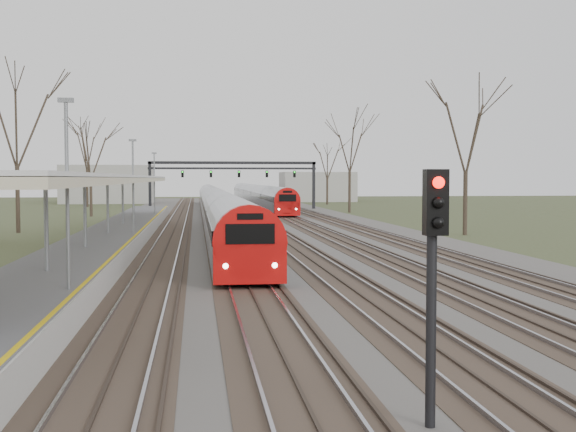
% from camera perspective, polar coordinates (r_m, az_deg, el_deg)
% --- Properties ---
extents(track_bed, '(24.00, 160.00, 0.22)m').
position_cam_1_polar(track_bed, '(60.82, -2.91, -0.68)').
color(track_bed, '#474442').
rests_on(track_bed, ground).
extents(platform, '(3.50, 69.00, 1.00)m').
position_cam_1_polar(platform, '(43.42, -13.48, -1.66)').
color(platform, '#9E9B93').
rests_on(platform, ground).
extents(canopy, '(4.10, 50.00, 3.11)m').
position_cam_1_polar(canopy, '(38.80, -14.26, 2.86)').
color(canopy, slate).
rests_on(canopy, platform).
extents(signal_gantry, '(21.00, 0.59, 6.08)m').
position_cam_1_polar(signal_gantry, '(90.63, -4.35, 3.59)').
color(signal_gantry, black).
rests_on(signal_gantry, ground).
extents(tree_west_far, '(5.50, 5.50, 11.33)m').
position_cam_1_polar(tree_west_far, '(55.15, -20.68, 7.02)').
color(tree_west_far, '#2D231C').
rests_on(tree_west_far, ground).
extents(tree_east_far, '(5.00, 5.00, 10.30)m').
position_cam_1_polar(tree_east_far, '(51.04, 13.90, 6.65)').
color(tree_east_far, '#2D231C').
rests_on(tree_east_far, ground).
extents(train_near, '(2.62, 90.21, 3.05)m').
position_cam_1_polar(train_near, '(69.67, -5.75, 0.94)').
color(train_near, '#9C9FA6').
rests_on(train_near, ground).
extents(train_far, '(2.62, 75.21, 3.05)m').
position_cam_1_polar(train_far, '(107.46, -2.55, 1.67)').
color(train_far, '#9C9FA6').
rests_on(train_far, ground).
extents(signal_post, '(0.35, 0.45, 4.10)m').
position_cam_1_polar(signal_post, '(11.24, 11.41, -3.38)').
color(signal_post, black).
rests_on(signal_post, ground).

